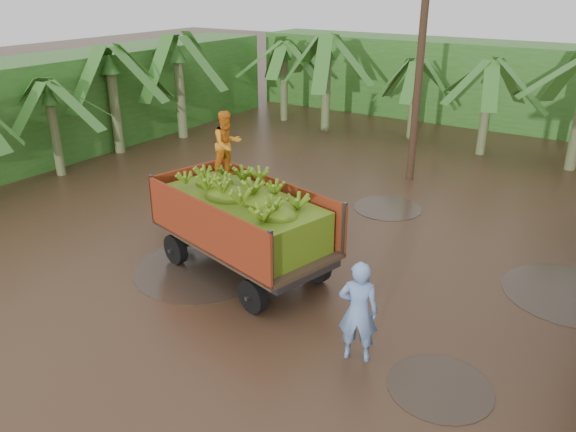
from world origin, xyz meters
name	(u,v)px	position (x,y,z in m)	size (l,w,h in m)	color
ground	(370,269)	(0.00, 0.00, 0.00)	(100.00, 100.00, 0.00)	black
hedge_north	(482,83)	(-2.00, 16.00, 1.80)	(22.00, 3.00, 3.60)	#2D661E
hedge_west	(96,98)	(-14.00, 4.00, 1.80)	(3.00, 18.00, 3.60)	#2D661E
banana_trailer	(242,219)	(-2.40, -1.66, 1.32)	(6.10, 3.11, 3.53)	red
man_blue	(358,311)	(1.20, -3.13, 0.96)	(0.70, 0.46, 1.91)	#759AD6
utility_pole	(421,45)	(-1.60, 6.52, 4.33)	(1.20, 0.24, 8.56)	#47301E
banana_plants	(335,106)	(-4.98, 7.35, 1.93)	(24.42, 20.53, 4.24)	#2D661E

